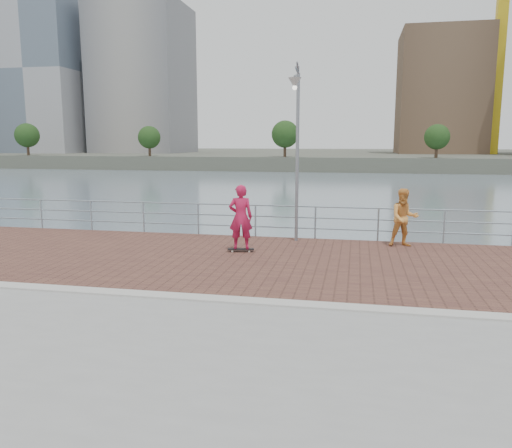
% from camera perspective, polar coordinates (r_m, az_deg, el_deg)
% --- Properties ---
extents(water, '(400.00, 400.00, 0.00)m').
position_cam_1_polar(water, '(11.18, -2.14, -18.66)').
color(water, slate).
rests_on(water, ground).
extents(brick_lane, '(40.00, 6.80, 0.02)m').
position_cam_1_polar(brick_lane, '(13.78, 1.32, -4.22)').
color(brick_lane, brown).
rests_on(brick_lane, seawall).
extents(curb, '(40.00, 0.40, 0.06)m').
position_cam_1_polar(curb, '(10.38, -2.21, -8.73)').
color(curb, '#B7B5AD').
rests_on(curb, seawall).
extents(far_shore, '(320.00, 95.00, 2.50)m').
position_cam_1_polar(far_shore, '(132.16, 10.47, 7.59)').
color(far_shore, '#4C5142').
rests_on(far_shore, ground).
extents(guardrail, '(39.06, 0.06, 1.13)m').
position_cam_1_polar(guardrail, '(16.94, 3.34, 0.70)').
color(guardrail, '#8C9EA8').
rests_on(guardrail, brick_lane).
extents(street_lamp, '(0.39, 1.15, 5.40)m').
position_cam_1_polar(street_lamp, '(15.81, 4.62, 11.50)').
color(street_lamp, gray).
rests_on(street_lamp, brick_lane).
extents(skateboard, '(0.81, 0.35, 0.09)m').
position_cam_1_polar(skateboard, '(14.84, -1.74, -2.91)').
color(skateboard, black).
rests_on(skateboard, brick_lane).
extents(skateboarder, '(0.77, 0.59, 1.91)m').
position_cam_1_polar(skateboarder, '(14.66, -1.76, 0.80)').
color(skateboarder, '#BE1945').
rests_on(skateboarder, skateboard).
extents(bystander, '(0.97, 0.81, 1.80)m').
position_cam_1_polar(bystander, '(16.10, 16.55, 0.69)').
color(bystander, '#E59843').
rests_on(bystander, brick_lane).
extents(skyline, '(233.00, 41.00, 69.33)m').
position_cam_1_polar(skyline, '(119.94, 26.89, 18.72)').
color(skyline, '#ADA38E').
rests_on(skyline, far_shore).
extents(shoreline_trees, '(169.29, 4.91, 6.54)m').
position_cam_1_polar(shoreline_trees, '(88.41, 23.39, 9.34)').
color(shoreline_trees, '#473323').
rests_on(shoreline_trees, far_shore).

